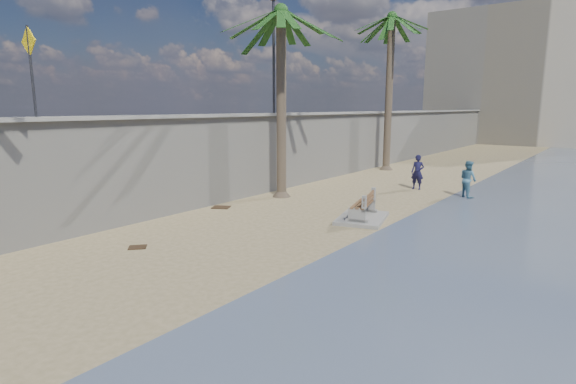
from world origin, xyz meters
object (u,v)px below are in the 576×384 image
Objects in this scene: palm_mid at (281,14)px; person_b at (468,177)px; person_a at (418,170)px; palm_back at (392,20)px; bench_far at (362,209)px.

palm_mid is 10.55m from person_b.
person_a is at bearing 25.86° from person_b.
person_a is at bearing -52.79° from palm_back.
palm_mid reaches higher than person_b.
bench_far is 0.25× the size of palm_back.
palm_mid is at bearing 74.62° from person_b.
person_b reaches higher than bench_far.
bench_far is at bearing 113.03° from person_b.
palm_mid is at bearing 161.88° from bench_far.
palm_mid is 10.91m from palm_back.
palm_back is 10.57m from person_a.
person_a is 2.55m from person_b.
palm_mid is 9.47m from person_a.
palm_mid reaches higher than bench_far.
person_a is at bearing 52.82° from palm_mid.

